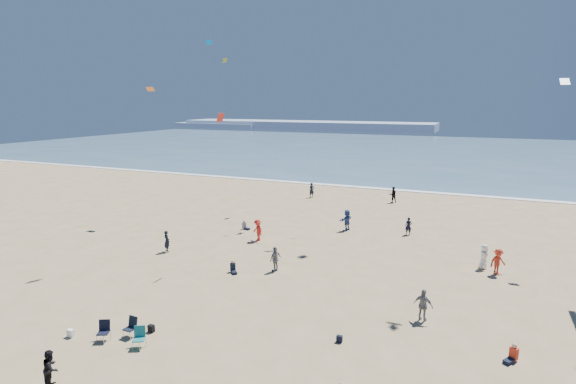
% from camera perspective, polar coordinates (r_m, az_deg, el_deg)
% --- Properties ---
extents(ground, '(220.00, 220.00, 0.00)m').
position_cam_1_polar(ground, '(21.14, -14.75, -21.57)').
color(ground, tan).
rests_on(ground, ground).
extents(ocean, '(220.00, 100.00, 0.06)m').
position_cam_1_polar(ocean, '(109.91, 17.34, 4.91)').
color(ocean, '#476B84').
rests_on(ocean, ground).
extents(surf_line, '(220.00, 1.20, 0.08)m').
position_cam_1_polar(surf_line, '(60.88, 12.16, 0.37)').
color(surf_line, white).
rests_on(surf_line, ground).
extents(headland_far, '(110.00, 20.00, 3.20)m').
position_cam_1_polar(headland_far, '(197.35, 2.13, 8.50)').
color(headland_far, '#7A8EA8').
rests_on(headland_far, ground).
extents(headland_near, '(40.00, 14.00, 2.00)m').
position_cam_1_polar(headland_near, '(210.84, -8.67, 8.40)').
color(headland_near, '#7A8EA8').
rests_on(headland_near, ground).
extents(standing_flyers, '(34.64, 46.63, 1.90)m').
position_cam_1_polar(standing_flyers, '(30.20, 7.35, -9.04)').
color(standing_flyers, black).
rests_on(standing_flyers, ground).
extents(seated_group, '(22.28, 22.16, 0.84)m').
position_cam_1_polar(seated_group, '(25.62, 2.91, -13.94)').
color(seated_group, silver).
rests_on(seated_group, ground).
extents(chair_cluster, '(2.81, 1.52, 1.00)m').
position_cam_1_polar(chair_cluster, '(23.91, -20.13, -16.40)').
color(chair_cluster, black).
rests_on(chair_cluster, ground).
extents(white_tote, '(0.35, 0.20, 0.40)m').
position_cam_1_polar(white_tote, '(25.48, -25.88, -15.84)').
color(white_tote, white).
rests_on(white_tote, ground).
extents(black_backpack, '(0.30, 0.22, 0.38)m').
position_cam_1_polar(black_backpack, '(24.55, -16.98, -16.25)').
color(black_backpack, black).
rests_on(black_backpack, ground).
extents(navy_bag, '(0.28, 0.18, 0.34)m').
position_cam_1_polar(navy_bag, '(22.85, 6.55, -18.04)').
color(navy_bag, black).
rests_on(navy_bag, ground).
extents(kites_aloft, '(40.63, 40.77, 24.11)m').
position_cam_1_polar(kites_aloft, '(27.85, 21.83, 15.59)').
color(kites_aloft, '#54258D').
rests_on(kites_aloft, ground).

